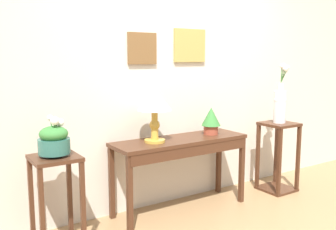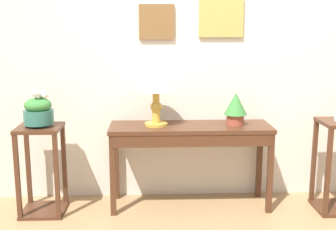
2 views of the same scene
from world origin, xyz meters
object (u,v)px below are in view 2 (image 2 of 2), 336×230
object	(u,v)px
table_lamp	(156,82)
console_table	(191,137)
potted_plant_on_console	(236,107)
pedestal_stand_left	(42,170)
planter_bowl_wide_left	(38,111)

from	to	relation	value
table_lamp	console_table	bearing A→B (deg)	-4.96
potted_plant_on_console	console_table	bearing A→B (deg)	-175.84
potted_plant_on_console	pedestal_stand_left	xyz separation A→B (m)	(-1.63, -0.10, -0.50)
pedestal_stand_left	console_table	bearing A→B (deg)	3.19
console_table	planter_bowl_wide_left	size ratio (longest dim) A/B	4.26
console_table	table_lamp	distance (m)	0.55
console_table	pedestal_stand_left	distance (m)	1.28
pedestal_stand_left	planter_bowl_wide_left	world-z (taller)	planter_bowl_wide_left
console_table	pedestal_stand_left	bearing A→B (deg)	-176.81
table_lamp	pedestal_stand_left	size ratio (longest dim) A/B	0.68
console_table	potted_plant_on_console	bearing A→B (deg)	4.16
planter_bowl_wide_left	pedestal_stand_left	bearing A→B (deg)	170.20
table_lamp	potted_plant_on_console	xyz separation A→B (m)	(0.67, 0.00, -0.22)
table_lamp	pedestal_stand_left	distance (m)	1.20
console_table	potted_plant_on_console	distance (m)	0.46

